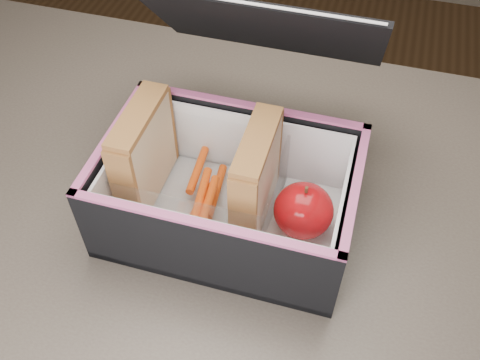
% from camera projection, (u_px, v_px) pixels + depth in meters
% --- Properties ---
extents(kitchen_table, '(1.20, 0.80, 0.75)m').
position_uv_depth(kitchen_table, '(197.00, 282.00, 0.68)').
color(kitchen_table, '#61564A').
rests_on(kitchen_table, ground).
extents(lunch_bag, '(0.27, 0.30, 0.23)m').
position_uv_depth(lunch_bag, '(230.00, 185.00, 0.59)').
color(lunch_bag, black).
rests_on(lunch_bag, kitchen_table).
extents(plastic_tub, '(0.18, 0.13, 0.07)m').
position_uv_depth(plastic_tub, '(200.00, 179.00, 0.60)').
color(plastic_tub, white).
rests_on(plastic_tub, lunch_bag).
extents(sandwich_left, '(0.03, 0.11, 0.12)m').
position_uv_depth(sandwich_left, '(144.00, 153.00, 0.60)').
color(sandwich_left, '#D7B88E').
rests_on(sandwich_left, plastic_tub).
extents(sandwich_right, '(0.03, 0.11, 0.12)m').
position_uv_depth(sandwich_right, '(256.00, 177.00, 0.57)').
color(sandwich_right, '#D7B88E').
rests_on(sandwich_right, plastic_tub).
extents(carrot_sticks, '(0.05, 0.14, 0.03)m').
position_uv_depth(carrot_sticks, '(202.00, 198.00, 0.61)').
color(carrot_sticks, red).
rests_on(carrot_sticks, plastic_tub).
extents(paper_napkin, '(0.08, 0.08, 0.01)m').
position_uv_depth(paper_napkin, '(303.00, 226.00, 0.60)').
color(paper_napkin, white).
rests_on(paper_napkin, lunch_bag).
extents(red_apple, '(0.07, 0.07, 0.07)m').
position_uv_depth(red_apple, '(303.00, 210.00, 0.57)').
color(red_apple, maroon).
rests_on(red_apple, paper_napkin).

